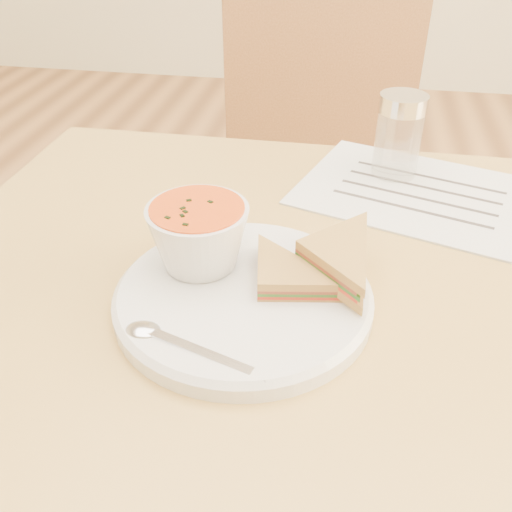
% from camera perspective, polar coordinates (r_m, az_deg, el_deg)
% --- Properties ---
extents(dining_table, '(1.00, 0.70, 0.75)m').
position_cam_1_polar(dining_table, '(0.93, 6.70, -20.43)').
color(dining_table, olive).
rests_on(dining_table, floor).
extents(chair_far, '(0.52, 0.52, 0.96)m').
position_cam_1_polar(chair_far, '(1.24, 7.49, 2.49)').
color(chair_far, brown).
rests_on(chair_far, floor).
extents(plate, '(0.35, 0.35, 0.02)m').
position_cam_1_polar(plate, '(0.60, -1.28, -4.27)').
color(plate, silver).
rests_on(plate, dining_table).
extents(soup_bowl, '(0.13, 0.13, 0.08)m').
position_cam_1_polar(soup_bowl, '(0.61, -5.72, 1.69)').
color(soup_bowl, silver).
rests_on(soup_bowl, plate).
extents(sandwich_half_a, '(0.11, 0.11, 0.03)m').
position_cam_1_polar(sandwich_half_a, '(0.57, 0.13, -3.98)').
color(sandwich_half_a, gold).
rests_on(sandwich_half_a, plate).
extents(sandwich_half_b, '(0.15, 0.15, 0.03)m').
position_cam_1_polar(sandwich_half_b, '(0.61, 3.92, 0.29)').
color(sandwich_half_b, gold).
rests_on(sandwich_half_b, plate).
extents(spoon, '(0.18, 0.08, 0.01)m').
position_cam_1_polar(spoon, '(0.53, -6.76, -9.08)').
color(spoon, silver).
rests_on(spoon, plate).
extents(paper_menu, '(0.38, 0.33, 0.00)m').
position_cam_1_polar(paper_menu, '(0.84, 16.05, 6.08)').
color(paper_menu, silver).
rests_on(paper_menu, dining_table).
extents(condiment_shaker, '(0.07, 0.07, 0.12)m').
position_cam_1_polar(condiment_shaker, '(0.86, 14.06, 11.51)').
color(condiment_shaker, silver).
rests_on(condiment_shaker, dining_table).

